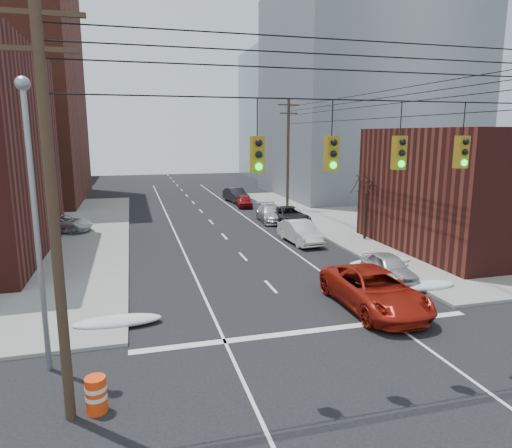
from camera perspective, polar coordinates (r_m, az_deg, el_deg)
ground at (r=13.63m, az=18.25°, el=-23.60°), size 160.00×160.00×0.00m
sidewalk_ne at (r=49.91m, az=27.27°, el=1.23°), size 40.00×40.00×0.15m
building_brick_far at (r=85.43m, az=-28.76°, el=8.76°), size 22.00×18.00×12.00m
building_office at (r=60.54m, az=13.45°, el=15.52°), size 22.00×20.00×25.00m
building_glass at (r=84.92m, az=6.02°, el=13.43°), size 20.00×18.00×22.00m
building_storefront at (r=35.35m, az=28.95°, el=3.89°), size 16.00×12.00×8.00m
utility_pole_left at (r=12.47m, az=-24.06°, el=1.59°), size 2.20×0.28×11.00m
utility_pole_far at (r=45.76m, az=4.03°, el=8.85°), size 2.20×0.28×11.00m
traffic_signals at (r=13.85m, az=13.62°, el=8.88°), size 17.00×0.42×2.02m
street_light at (r=15.60m, az=-26.00°, el=2.27°), size 0.44×0.44×9.32m
bare_tree at (r=33.76m, az=13.54°, el=1.82°), size 2.09×2.20×4.93m
snow_nw at (r=19.66m, az=-16.89°, el=-11.56°), size 3.50×1.08×0.42m
snow_ne at (r=24.47m, az=20.63°, el=-7.25°), size 3.00×1.08×0.42m
snow_east_far at (r=28.05m, az=15.28°, el=-4.58°), size 4.00×1.08×0.42m
red_pickup at (r=21.05m, az=14.58°, el=-7.96°), size 2.93×6.29×1.74m
parked_car_a at (r=25.23m, az=16.28°, el=-5.23°), size 1.94×4.25×1.41m
parked_car_b at (r=32.52m, az=5.55°, el=-1.02°), size 1.99×4.90×1.58m
parked_car_c at (r=39.15m, az=4.13°, el=1.04°), size 2.68×5.51×1.51m
parked_car_d at (r=40.32m, az=1.87°, el=1.34°), size 2.40×5.20×1.47m
parked_car_e at (r=48.35m, az=-1.50°, el=2.88°), size 1.93×3.89×1.27m
parked_car_f at (r=52.15m, az=-2.54°, el=3.65°), size 2.26×4.97×1.58m
lot_car_a at (r=35.59m, az=-28.71°, el=-1.11°), size 4.86×3.23×1.51m
lot_car_b at (r=38.43m, az=-23.30°, el=0.06°), size 5.26×3.40×1.35m
construction_barrel at (r=14.26m, az=-19.36°, el=-19.44°), size 0.74×0.74×1.04m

